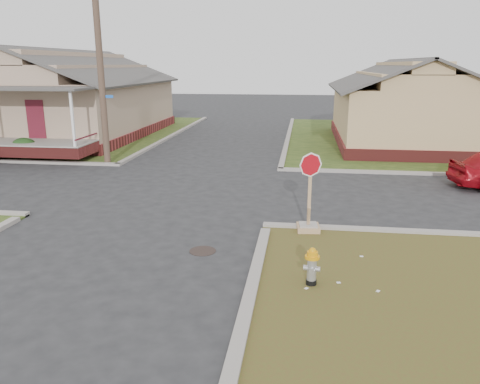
# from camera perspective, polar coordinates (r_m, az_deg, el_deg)

# --- Properties ---
(ground) EXTENTS (120.00, 120.00, 0.00)m
(ground) POSITION_cam_1_polar(r_m,az_deg,el_deg) (12.47, -14.05, -5.61)
(ground) COLOR #242527
(ground) RESTS_ON ground
(verge_far_left) EXTENTS (19.00, 19.00, 0.05)m
(verge_far_left) POSITION_cam_1_polar(r_m,az_deg,el_deg) (33.97, -23.53, 6.74)
(verge_far_left) COLOR #2A3F16
(verge_far_left) RESTS_ON ground
(curbs) EXTENTS (80.00, 40.00, 0.12)m
(curbs) POSITION_cam_1_polar(r_m,az_deg,el_deg) (16.98, -7.92, 0.31)
(curbs) COLOR gray
(curbs) RESTS_ON ground
(manhole) EXTENTS (0.64, 0.64, 0.01)m
(manhole) POSITION_cam_1_polar(r_m,az_deg,el_deg) (11.40, -4.57, -7.17)
(manhole) COLOR black
(manhole) RESTS_ON ground
(corner_house) EXTENTS (10.10, 15.50, 5.30)m
(corner_house) POSITION_cam_1_polar(r_m,az_deg,el_deg) (31.13, -20.41, 10.56)
(corner_house) COLOR maroon
(corner_house) RESTS_ON ground
(side_house_yellow) EXTENTS (7.60, 11.60, 4.70)m
(side_house_yellow) POSITION_cam_1_polar(r_m,az_deg,el_deg) (27.91, 19.38, 10.02)
(side_house_yellow) COLOR maroon
(side_house_yellow) RESTS_ON ground
(utility_pole) EXTENTS (1.80, 0.28, 9.00)m
(utility_pole) POSITION_cam_1_polar(r_m,az_deg,el_deg) (21.52, -16.75, 15.52)
(utility_pole) COLOR #483529
(utility_pole) RESTS_ON ground
(fire_hydrant) EXTENTS (0.30, 0.30, 0.79)m
(fire_hydrant) POSITION_cam_1_polar(r_m,az_deg,el_deg) (9.58, 8.76, -8.70)
(fire_hydrant) COLOR black
(fire_hydrant) RESTS_ON ground
(stop_sign) EXTENTS (0.60, 0.59, 2.13)m
(stop_sign) POSITION_cam_1_polar(r_m,az_deg,el_deg) (12.57, 8.37, -2.69)
(stop_sign) COLOR #9D8055
(stop_sign) RESTS_ON ground
(hedge_right) EXTENTS (1.35, 1.11, 1.03)m
(hedge_right) POSITION_cam_1_polar(r_m,az_deg,el_deg) (24.14, -24.80, 4.88)
(hedge_right) COLOR #173814
(hedge_right) RESTS_ON verge_far_left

